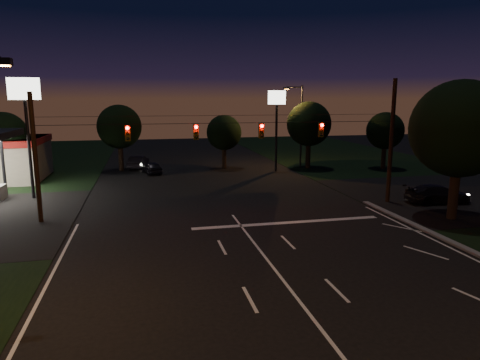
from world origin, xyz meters
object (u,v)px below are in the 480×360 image
object	(u,v)px
utility_pole_right	(387,202)
tree_right_near	(458,130)
car_oncoming_b	(138,162)
car_cross	(438,194)
car_oncoming_a	(152,168)

from	to	relation	value
utility_pole_right	tree_right_near	world-z (taller)	tree_right_near
tree_right_near	car_oncoming_b	xyz separation A→B (m)	(-19.76, 25.18, -4.98)
car_oncoming_b	car_cross	world-z (taller)	car_oncoming_b
utility_pole_right	car_cross	bearing A→B (deg)	-17.82
tree_right_near	car_oncoming_a	distance (m)	28.61
tree_right_near	car_cross	size ratio (longest dim) A/B	1.85
tree_right_near	car_cross	world-z (taller)	tree_right_near
utility_pole_right	car_cross	size ratio (longest dim) A/B	1.90
car_oncoming_b	car_cross	bearing A→B (deg)	149.20
car_oncoming_a	car_cross	world-z (taller)	car_cross
tree_right_near	car_oncoming_a	bearing A→B (deg)	130.78
car_oncoming_b	utility_pole_right	bearing A→B (deg)	145.81
utility_pole_right	car_cross	xyz separation A→B (m)	(3.40, -1.09, 0.69)
tree_right_near	car_oncoming_a	size ratio (longest dim) A/B	2.40
tree_right_near	car_cross	distance (m)	6.51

